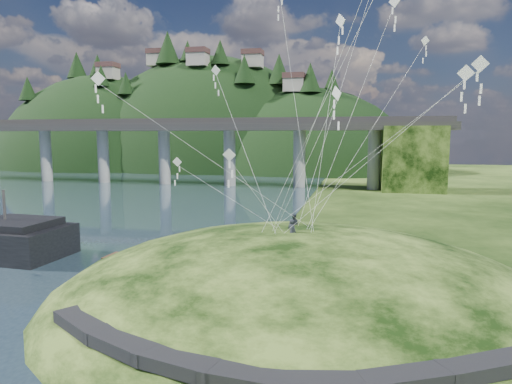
# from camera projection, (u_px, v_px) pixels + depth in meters

# --- Properties ---
(ground) EXTENTS (320.00, 320.00, 0.00)m
(ground) POSITION_uv_depth(u_px,v_px,m) (177.00, 306.00, 30.19)
(ground) COLOR black
(ground) RESTS_ON ground
(grass_hill) EXTENTS (36.00, 32.00, 13.00)m
(grass_hill) POSITION_uv_depth(u_px,v_px,m) (301.00, 327.00, 30.55)
(grass_hill) COLOR black
(grass_hill) RESTS_ON ground
(footpath) EXTENTS (22.29, 5.84, 0.83)m
(footpath) POSITION_uv_depth(u_px,v_px,m) (253.00, 358.00, 18.86)
(footpath) COLOR black
(footpath) RESTS_ON ground
(bridge) EXTENTS (160.00, 11.00, 15.00)m
(bridge) POSITION_uv_depth(u_px,v_px,m) (187.00, 142.00, 102.58)
(bridge) COLOR #2D2B2B
(bridge) RESTS_ON ground
(far_ridge) EXTENTS (153.00, 70.00, 94.50)m
(far_ridge) POSITION_uv_depth(u_px,v_px,m) (197.00, 189.00, 158.89)
(far_ridge) COLOR black
(far_ridge) RESTS_ON ground
(wooden_dock) EXTENTS (14.71, 2.95, 1.04)m
(wooden_dock) POSITION_uv_depth(u_px,v_px,m) (184.00, 263.00, 38.74)
(wooden_dock) COLOR #372116
(wooden_dock) RESTS_ON ground
(kite_flyers) EXTENTS (1.07, 3.74, 1.83)m
(kite_flyers) POSITION_uv_depth(u_px,v_px,m) (293.00, 216.00, 31.26)
(kite_flyers) COLOR #262A33
(kite_flyers) RESTS_ON ground
(kite_swarm) EXTENTS (21.21, 15.63, 19.10)m
(kite_swarm) POSITION_uv_depth(u_px,v_px,m) (342.00, 29.00, 27.27)
(kite_swarm) COLOR silver
(kite_swarm) RESTS_ON ground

